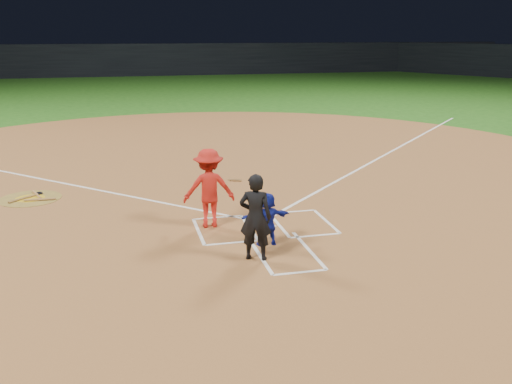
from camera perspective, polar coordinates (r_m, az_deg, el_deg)
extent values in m
plane|color=#1F5615|center=(13.74, 0.82, -3.48)|extent=(120.00, 120.00, 0.00)
cylinder|color=brown|center=(19.38, -3.63, 2.28)|extent=(28.00, 28.00, 0.01)
cube|color=black|center=(60.71, -10.89, 12.86)|extent=(80.00, 1.20, 3.20)
cylinder|color=white|center=(13.74, 0.82, -3.41)|extent=(0.60, 0.60, 0.02)
cylinder|color=brown|center=(17.16, -21.66, -0.60)|extent=(1.70, 1.70, 0.01)
cylinder|color=gold|center=(17.16, -21.66, -0.58)|extent=(0.80, 0.80, 0.00)
cylinder|color=#A8743D|center=(17.37, -21.08, -0.23)|extent=(0.35, 0.81, 0.06)
cylinder|color=olive|center=(17.08, -22.37, -0.62)|extent=(0.65, 0.63, 0.06)
cylinder|color=olive|center=(16.82, -20.79, -0.70)|extent=(0.84, 0.09, 0.06)
torus|color=black|center=(17.50, -20.86, -0.11)|extent=(0.19, 0.19, 0.05)
imported|color=#121D93|center=(12.40, 1.13, -2.71)|extent=(1.14, 0.48, 1.19)
imported|color=black|center=(11.53, -0.05, -2.53)|extent=(0.78, 0.66, 1.81)
cube|color=white|center=(14.39, -3.88, -2.55)|extent=(1.22, 0.08, 0.01)
cube|color=white|center=(12.70, -2.44, -5.10)|extent=(1.22, 0.08, 0.01)
cube|color=white|center=(13.66, -0.68, -3.55)|extent=(0.08, 1.83, 0.01)
cube|color=white|center=(13.45, -5.77, -3.94)|extent=(0.08, 1.83, 0.01)
cube|color=white|center=(14.83, 3.61, -1.98)|extent=(1.22, 0.08, 0.01)
cube|color=white|center=(13.19, 5.96, -4.35)|extent=(1.22, 0.08, 0.01)
cube|color=white|center=(13.83, 2.31, -3.30)|extent=(0.08, 1.83, 0.01)
cube|color=white|center=(14.20, 7.05, -2.90)|extent=(0.08, 1.83, 0.01)
cube|color=white|center=(12.07, 0.31, -6.23)|extent=(0.08, 2.20, 0.01)
cube|color=white|center=(12.37, 5.29, -5.75)|extent=(0.08, 2.20, 0.01)
cube|color=white|center=(11.24, 4.43, -8.02)|extent=(1.10, 0.08, 0.01)
cube|color=white|center=(22.89, 13.47, 4.02)|extent=(14.21, 14.21, 0.01)
cube|color=white|center=(20.78, -23.91, 1.89)|extent=(14.21, 14.21, 0.01)
imported|color=red|center=(13.52, -4.72, 0.39)|extent=(1.26, 0.78, 1.89)
cylinder|color=brown|center=(13.43, -2.11, 1.18)|extent=(0.49, 0.75, 0.28)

